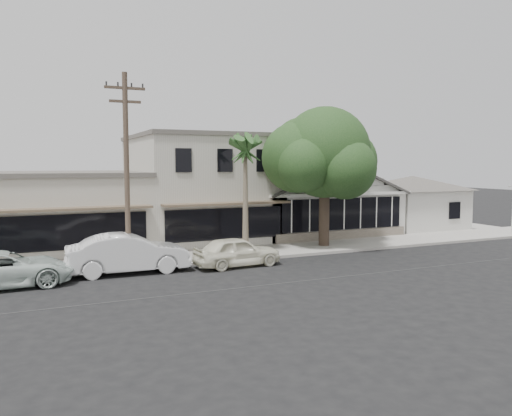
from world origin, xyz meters
name	(u,v)px	position (x,y,z in m)	size (l,w,h in m)	color
ground	(357,275)	(0.00, 0.00, 0.00)	(140.00, 140.00, 0.00)	black
sidewalk_north	(144,261)	(-8.00, 6.75, 0.07)	(90.00, 3.50, 0.15)	#9E9991
corner_shop	(311,196)	(5.00, 12.47, 2.62)	(10.40, 8.60, 5.10)	silver
side_cottage	(412,209)	(13.20, 11.50, 1.50)	(6.00, 6.00, 3.00)	silver
row_building_near	(198,189)	(-3.00, 13.50, 3.25)	(8.00, 10.00, 6.50)	beige
row_building_midnear	(51,212)	(-12.00, 13.50, 2.10)	(10.00, 10.00, 4.20)	beige
utility_pole	(127,166)	(-9.00, 5.20, 4.79)	(1.80, 0.24, 9.00)	brown
car_0	(237,252)	(-4.11, 3.95, 0.72)	(1.70, 4.23, 1.44)	white
car_1	(128,253)	(-9.11, 4.60, 0.89)	(1.88, 5.40, 1.78)	white
car_2	(4,269)	(-14.11, 3.95, 0.73)	(2.43, 5.26, 1.46)	silver
shade_tree	(322,155)	(2.46, 7.04, 5.39)	(7.38, 6.67, 8.19)	#423228
palm_east	(245,148)	(-2.66, 6.33, 5.76)	(2.71, 2.71, 6.80)	#726651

